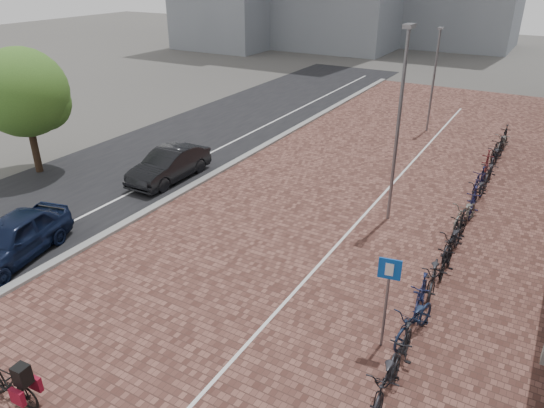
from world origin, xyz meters
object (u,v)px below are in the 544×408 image
Objects in this scene: car_navy at (12,239)px; hero_bike at (8,382)px; car_dark at (169,165)px; parking_sign at (388,289)px.

hero_bike is at bearing -48.93° from car_navy.
hero_bike is (5.22, -3.79, -0.20)m from car_navy.
car_dark is 2.44× the size of hero_bike.
car_dark is 12.53m from hero_bike.
car_navy is at bearing 179.10° from parking_sign.
car_navy is 1.68× the size of parking_sign.
car_navy is 11.82m from parking_sign.
hero_bike is at bearing -66.15° from car_dark.
hero_bike is 0.68× the size of parking_sign.
parking_sign is at bearing -26.79° from car_dark.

